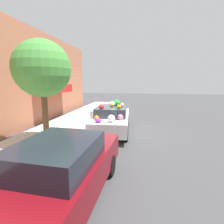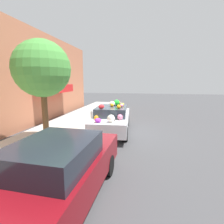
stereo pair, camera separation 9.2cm
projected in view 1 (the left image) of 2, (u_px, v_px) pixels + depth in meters
The scene contains 7 objects.
ground_plane at pixel (111, 132), 9.43m from camera, with size 60.00×60.00×0.00m, color #424244.
sidewalk_curb at pixel (64, 128), 9.90m from camera, with size 24.00×3.20×0.14m.
building_facade at pixel (27, 78), 9.93m from camera, with size 18.00×1.20×5.81m.
street_tree at pixel (42, 69), 7.00m from camera, with size 2.30×2.30×4.19m.
fire_hydrant at pixel (92, 116), 11.24m from camera, with size 0.20×0.20×0.70m.
art_car at pixel (112, 118), 9.25m from camera, with size 4.61×2.05×1.71m.
parked_car_plain at pixel (62, 171), 3.79m from camera, with size 4.40×1.84×1.49m.
Camera 1 is at (-8.94, -1.69, 2.70)m, focal length 28.00 mm.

